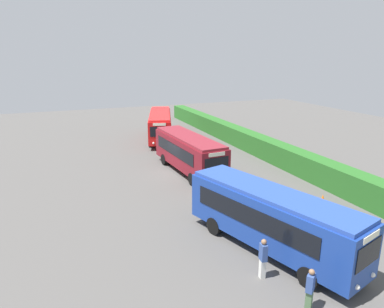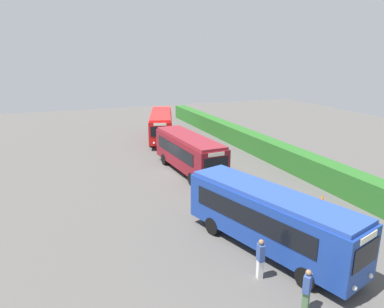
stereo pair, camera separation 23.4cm
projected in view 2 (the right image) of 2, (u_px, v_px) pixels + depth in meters
The scene contains 8 objects.
ground_plane at pixel (176, 173), 30.32m from camera, with size 80.03×80.03×0.00m, color #514F4C.
bus_red at pixel (161, 124), 41.47m from camera, with size 10.49×5.42×3.24m.
bus_maroon at pixel (189, 152), 29.98m from camera, with size 9.77×3.01×3.21m.
bus_blue at pixel (269, 217), 17.88m from camera, with size 10.10×5.06×3.27m.
person_left at pixel (260, 258), 15.85m from camera, with size 0.43×0.31×1.94m.
person_center at pixel (307, 289), 13.86m from camera, with size 0.45×0.49×1.82m.
hedge_row at pixel (273, 151), 33.50m from camera, with size 52.02×1.55×1.91m, color #276222.
traffic_cone at pixel (322, 199), 24.12m from camera, with size 0.36×0.36×0.60m, color orange.
Camera 2 is at (27.21, -9.32, 9.83)m, focal length 33.17 mm.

